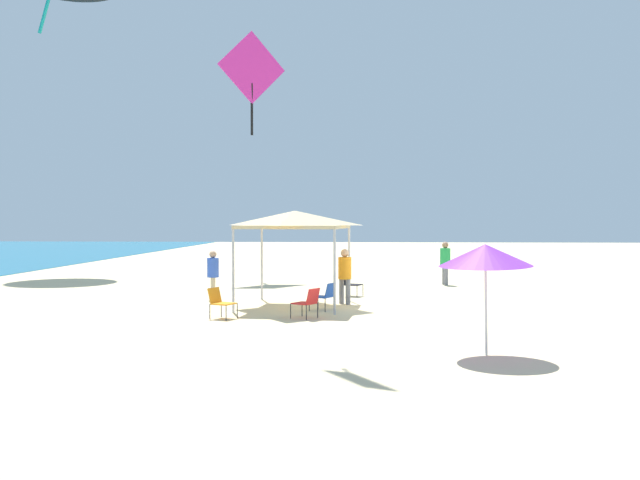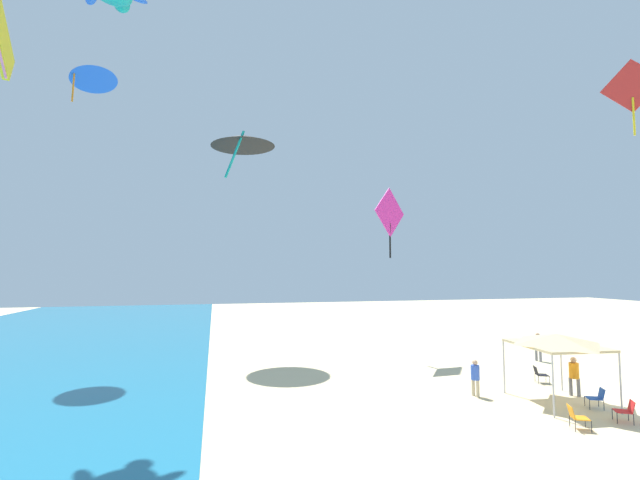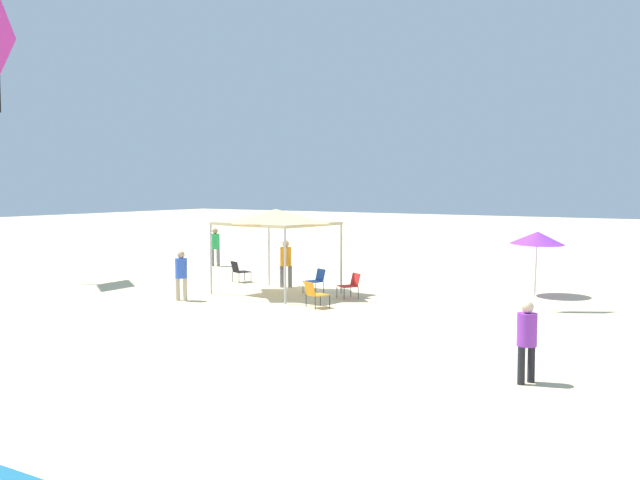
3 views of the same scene
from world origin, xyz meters
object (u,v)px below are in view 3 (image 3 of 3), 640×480
Objects in this scene: person_near_umbrella at (527,335)px; person_beachcomber at (215,244)px; canopy_tent at (276,217)px; folding_chair_near_cooler at (351,284)px; person_kite_handler at (181,271)px; person_watching_sky at (286,260)px; folding_chair_facing_ocean at (316,279)px; folding_chair_left_of_tent at (315,293)px; folding_chair_right_of_tent at (239,270)px; beach_umbrella at (537,238)px.

person_beachcomber is at bearing -100.91° from person_near_umbrella.
canopy_tent is 12.82m from person_near_umbrella.
person_near_umbrella is 21.86m from person_beachcomber.
folding_chair_near_cooler is 5.54m from person_kite_handler.
person_watching_sky is (11.46, -8.20, 0.08)m from person_near_umbrella.
folding_chair_near_cooler is 10.97m from person_near_umbrella.
folding_chair_left_of_tent is at bearing -31.99° from folding_chair_facing_ocean.
person_beachcomber is (18.21, -12.08, 0.09)m from person_near_umbrella.
folding_chair_right_of_tent and folding_chair_left_of_tent have the same top height.
person_watching_sky is 1.07× the size of person_kite_handler.
person_near_umbrella reaches higher than folding_chair_facing_ocean.
beach_umbrella is 8.83m from person_watching_sky.
person_kite_handler is at bearing 128.55° from folding_chair_right_of_tent.
person_watching_sky is at bearing -19.77° from folding_chair_left_of_tent.
person_near_umbrella is at bearing -42.49° from person_beachcomber.
beach_umbrella is 15.09m from person_beachcomber.
beach_umbrella is 1.28× the size of person_beachcomber.
folding_chair_facing_ocean is 9.52m from person_beachcomber.
folding_chair_right_of_tent is 0.51× the size of person_kite_handler.
canopy_tent is 4.00m from folding_chair_right_of_tent.
person_near_umbrella is at bearing -10.38° from folding_chair_near_cooler.
canopy_tent is at bearing -99.19° from person_near_umbrella.
folding_chair_left_of_tent is 0.52× the size of person_near_umbrella.
folding_chair_left_of_tent is 12.42m from person_beachcomber.
beach_umbrella is at bearing 68.75° from folding_chair_near_cooler.
folding_chair_near_cooler is at bearing -109.05° from person_near_umbrella.
person_beachcomber is 1.01× the size of person_watching_sky.
person_beachcomber reaches higher than folding_chair_right_of_tent.
folding_chair_right_of_tent is 5.86m from person_beachcomber.
person_watching_sky reaches higher than person_kite_handler.
folding_chair_facing_ocean is at bearing -166.58° from folding_chair_right_of_tent.
person_watching_sky is at bearing -38.87° from person_beachcomber.
person_beachcomber reaches higher than person_near_umbrella.
person_watching_sky reaches higher than folding_chair_right_of_tent.
person_watching_sky reaches higher than person_near_umbrella.
canopy_tent is 3.89m from folding_chair_left_of_tent.
folding_chair_facing_ocean is 0.51× the size of person_kite_handler.
person_near_umbrella reaches higher than folding_chair_right_of_tent.
person_watching_sky reaches higher than folding_chair_near_cooler.
person_beachcomber reaches higher than person_kite_handler.
person_kite_handler is (-5.73, 8.26, -0.07)m from person_beachcomber.
folding_chair_facing_ocean is 12.45m from person_near_umbrella.
person_beachcomber reaches higher than folding_chair_facing_ocean.
beach_umbrella is 11.61m from person_near_umbrella.
canopy_tent reaches higher than beach_umbrella.
folding_chair_right_of_tent is (2.96, -1.62, -2.15)m from canopy_tent.
folding_chair_left_of_tent is at bearing 147.18° from canopy_tent.
canopy_tent is 2.36× the size of person_near_umbrella.
canopy_tent reaches higher than folding_chair_right_of_tent.
person_kite_handler is (12.48, -3.83, 0.02)m from person_near_umbrella.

